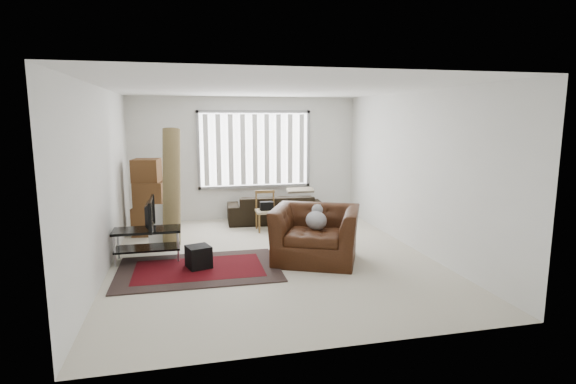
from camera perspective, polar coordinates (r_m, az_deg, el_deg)
name	(u,v)px	position (r m, az deg, el deg)	size (l,w,h in m)	color
room	(267,147)	(7.57, -2.64, 5.68)	(6.00, 6.02, 2.71)	beige
persian_rug	(199,269)	(6.96, -11.23, -9.57)	(2.40, 1.61, 0.02)	black
tv_stand	(147,238)	(7.47, -17.43, -5.57)	(1.04, 0.47, 0.52)	black
tv	(146,214)	(7.38, -17.58, -2.66)	(0.84, 0.11, 0.48)	black
subwoofer	(199,257)	(6.96, -11.28, -8.06)	(0.33, 0.33, 0.33)	black
moving_boxes	(149,200)	(9.08, -17.23, -0.93)	(0.68, 0.63, 1.47)	brown
white_flatpack	(164,224)	(8.46, -15.42, -3.89)	(0.55, 0.08, 0.71)	silver
rolled_rug	(172,187)	(8.21, -14.56, 0.64)	(0.31, 0.31, 2.06)	olive
sofa	(275,204)	(9.74, -1.61, -1.55)	(2.06, 0.89, 0.79)	black
side_chair	(266,209)	(9.03, -2.76, -2.15)	(0.43, 0.43, 0.79)	#948361
armchair	(316,230)	(7.14, 3.52, -4.86)	(1.68, 1.59, 0.98)	#37190B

